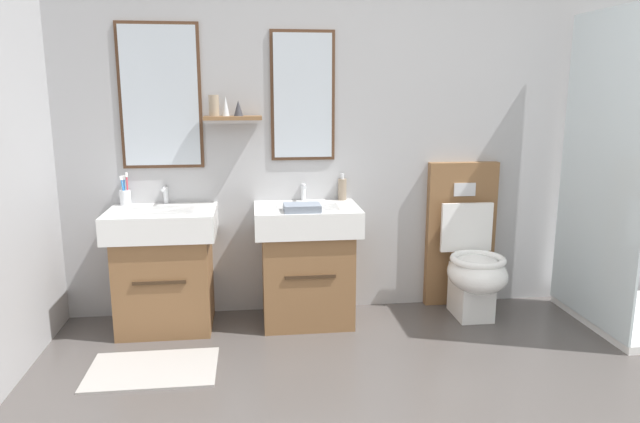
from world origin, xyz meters
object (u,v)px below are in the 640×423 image
toilet (468,258)px  toothbrush_cup (125,196)px  folded_hand_towel (302,208)px  shower_tray (635,264)px  vanity_sink_right (307,261)px  soap_dispenser (342,189)px  vanity_sink_left (165,266)px

toilet → toothbrush_cup: 2.28m
folded_hand_towel → shower_tray: (2.10, -0.16, -0.38)m
vanity_sink_right → toilet: (1.09, 0.01, -0.03)m
soap_dispenser → toothbrush_cup: bearing=-179.6°
toothbrush_cup → folded_hand_towel: bearing=-16.6°
toilet → folded_hand_towel: bearing=-171.7°
vanity_sink_left → folded_hand_towel: folded_hand_towel is taller
vanity_sink_left → folded_hand_towel: (0.85, -0.15, 0.38)m
vanity_sink_left → soap_dispenser: bearing=9.1°
toothbrush_cup → toilet: bearing=-4.1°
vanity_sink_left → folded_hand_towel: size_ratio=3.46×
toothbrush_cup → folded_hand_towel: size_ratio=0.94×
shower_tray → folded_hand_towel: bearing=175.8°
vanity_sink_left → soap_dispenser: soap_dispenser is taller
toothbrush_cup → soap_dispenser: toothbrush_cup is taller
toilet → soap_dispenser: 0.96m
toothbrush_cup → vanity_sink_left: bearing=-35.1°
toothbrush_cup → shower_tray: shower_tray is taller
soap_dispenser → folded_hand_towel: 0.45m
shower_tray → toilet: bearing=161.7°
soap_dispenser → folded_hand_towel: (-0.30, -0.34, -0.05)m
toothbrush_cup → shower_tray: 3.26m
folded_hand_towel → toothbrush_cup: bearing=163.4°
toothbrush_cup → soap_dispenser: size_ratio=1.17×
toilet → shower_tray: bearing=-18.3°
toothbrush_cup → folded_hand_towel: (1.10, -0.33, -0.03)m
folded_hand_towel → shower_tray: bearing=-4.2°
vanity_sink_right → toothbrush_cup: (-1.14, 0.17, 0.42)m
vanity_sink_left → toothbrush_cup: size_ratio=3.67×
vanity_sink_right → toothbrush_cup: bearing=171.3°
folded_hand_towel → vanity_sink_left: bearing=169.8°
vanity_sink_left → folded_hand_towel: bearing=-10.2°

